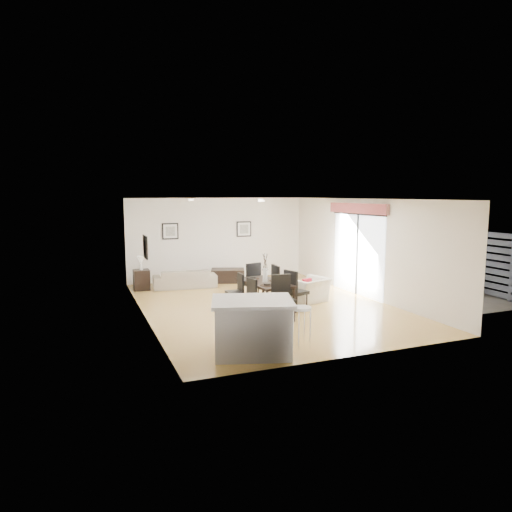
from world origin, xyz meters
name	(u,v)px	position (x,y,z in m)	size (l,w,h in m)	color
ground	(264,305)	(0.00, 0.00, 0.00)	(8.00, 8.00, 0.00)	#D8AE58
wall_back	(218,239)	(0.00, 4.00, 1.35)	(6.00, 0.04, 2.70)	silver
wall_front	(355,281)	(0.00, -4.00, 1.35)	(6.00, 0.04, 2.70)	silver
wall_left	(143,259)	(-3.00, 0.00, 1.35)	(0.04, 8.00, 2.70)	silver
wall_right	(365,248)	(3.00, 0.00, 1.35)	(0.04, 8.00, 2.70)	silver
ceiling	(265,199)	(0.00, 0.00, 2.70)	(6.00, 8.00, 0.02)	white
sofa	(185,279)	(-1.39, 2.95, 0.28)	(1.89, 0.74, 0.55)	gray
armchair	(308,290)	(1.22, -0.08, 0.32)	(0.98, 0.85, 0.63)	beige
courtyard_plant_a	(460,283)	(5.53, -0.95, 0.36)	(0.65, 0.56, 0.72)	#3D622A
courtyard_plant_b	(403,269)	(5.79, 1.76, 0.33)	(0.36, 0.36, 0.65)	#3D622A
dining_table	(265,284)	(-0.13, -0.36, 0.62)	(0.98, 1.72, 0.69)	black
dining_chair_wnear	(249,295)	(-0.72, -0.75, 0.48)	(0.46, 0.46, 0.86)	black
dining_chair_wfar	(237,289)	(-0.72, 0.06, 0.48)	(0.39, 0.39, 0.86)	black
dining_chair_enear	(294,288)	(0.45, -0.79, 0.56)	(0.56, 0.56, 1.01)	black
dining_chair_efar	(279,282)	(0.44, 0.06, 0.56)	(0.46, 0.46, 1.01)	black
dining_chair_head	(283,295)	(-0.13, -1.37, 0.57)	(0.48, 0.48, 1.02)	black
dining_chair_foot	(251,279)	(-0.11, 0.66, 0.57)	(0.56, 0.56, 1.02)	black
vase	(265,269)	(-0.13, -0.36, 1.00)	(0.77, 1.25, 0.71)	white
coffee_table	(228,276)	(0.10, 3.32, 0.21)	(1.06, 0.64, 0.42)	black
side_table	(142,280)	(-2.66, 3.11, 0.30)	(0.45, 0.45, 0.60)	black
table_lamp	(141,261)	(-2.66, 3.11, 0.86)	(0.21, 0.21, 0.40)	white
cushion	(307,284)	(1.13, -0.17, 0.50)	(0.28, 0.09, 0.28)	#AB1622
kitchen_island	(252,327)	(-1.58, -3.23, 0.50)	(1.67, 1.46, 0.99)	silver
bar_stool	(302,313)	(-0.60, -3.23, 0.66)	(0.35, 0.35, 0.76)	silver
framed_print_back_left	(170,231)	(-1.60, 3.97, 1.65)	(0.52, 0.04, 0.52)	black
framed_print_back_right	(244,229)	(0.90, 3.97, 1.65)	(0.52, 0.04, 0.52)	black
framed_print_left_wall	(145,247)	(-2.97, -0.20, 1.65)	(0.04, 0.52, 0.52)	black
sliding_door	(357,236)	(2.96, 0.30, 1.66)	(0.12, 2.70, 2.57)	white
courtyard	(432,254)	(6.16, 0.87, 0.92)	(6.00, 6.00, 2.00)	gray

